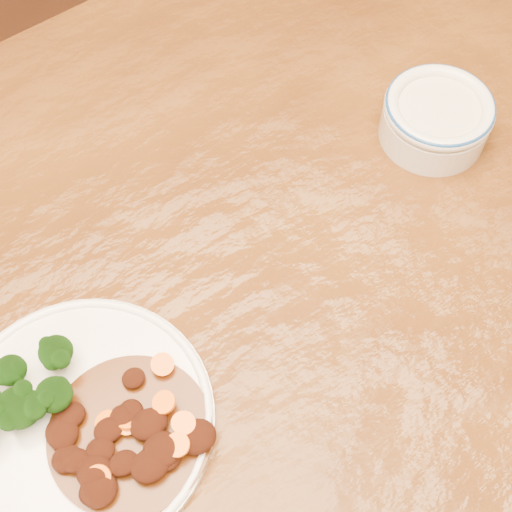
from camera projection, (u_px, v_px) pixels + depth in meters
ground at (242, 479)px, 1.34m from camera, size 4.00×4.00×0.00m
dining_table at (231, 335)px, 0.76m from camera, size 1.61×1.09×0.75m
dinner_plate at (80, 421)px, 0.62m from camera, size 0.24×0.24×0.01m
broccoli_florets at (17, 397)px, 0.60m from camera, size 0.12×0.07×0.04m
mince_stew at (127, 442)px, 0.60m from camera, size 0.14×0.14×0.02m
dip_bowl at (436, 117)px, 0.76m from camera, size 0.12×0.12×0.05m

